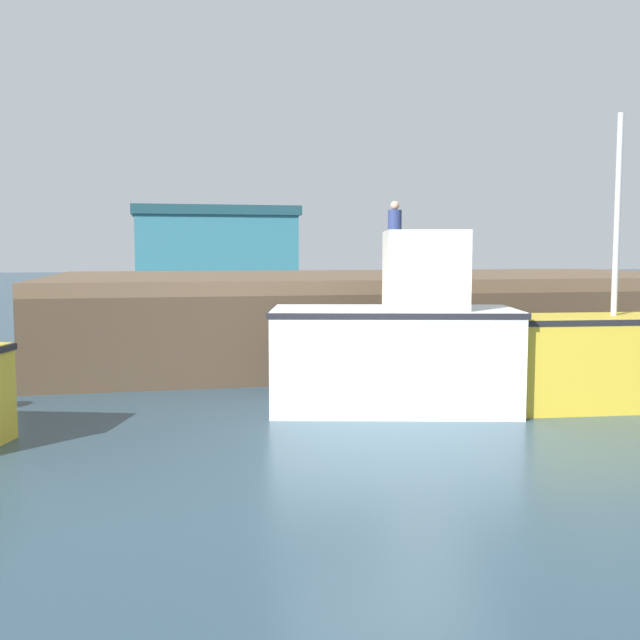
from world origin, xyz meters
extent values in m
cube|color=#2D4756|center=(0.00, 0.00, -0.05)|extent=(120.00, 160.00, 0.10)
cube|color=brown|center=(2.25, 7.54, 1.68)|extent=(14.50, 7.25, 0.25)
cube|color=#433527|center=(2.25, 4.04, 0.78)|extent=(14.50, 0.24, 1.56)
cylinder|color=#433527|center=(-4.60, 4.15, 0.78)|extent=(0.36, 0.36, 1.56)
cylinder|color=#433527|center=(2.25, 4.15, 0.78)|extent=(0.36, 0.36, 1.56)
cylinder|color=#433527|center=(-2.10, 10.94, 0.78)|extent=(0.36, 0.36, 1.56)
cylinder|color=#433527|center=(6.60, 10.94, 0.78)|extent=(0.36, 0.36, 1.56)
cylinder|color=#433527|center=(-1.18, 4.15, 0.78)|extent=(6.88, 0.18, 1.42)
cube|color=silver|center=(0.59, 1.71, 0.74)|extent=(3.75, 2.30, 1.49)
cube|color=black|center=(0.59, 1.71, 1.44)|extent=(3.83, 2.34, 0.08)
cube|color=beige|center=(1.01, 1.62, 2.05)|extent=(1.39, 1.57, 1.11)
cube|color=gold|center=(3.81, 1.19, 0.69)|extent=(3.90, 1.45, 1.37)
cube|color=black|center=(3.81, 1.19, 1.32)|extent=(3.98, 1.48, 0.08)
cylinder|color=#B7B7BC|center=(3.81, 1.19, 2.83)|extent=(0.09, 0.09, 2.92)
cylinder|color=#2D3342|center=(2.99, 9.22, 2.28)|extent=(0.29, 0.29, 0.95)
cylinder|color=navy|center=(2.99, 9.22, 3.05)|extent=(0.34, 0.34, 0.59)
sphere|color=tan|center=(2.99, 9.22, 3.45)|extent=(0.22, 0.22, 0.22)
cube|color=#2D6B7A|center=(0.17, 33.47, 2.11)|extent=(8.39, 6.96, 4.22)
cube|color=#1B4049|center=(0.17, 33.47, 4.47)|extent=(8.73, 7.24, 0.50)
camera|label=1|loc=(-2.68, -8.53, 2.30)|focal=41.63mm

